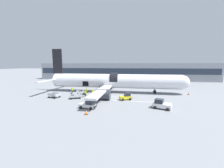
{
  "coord_description": "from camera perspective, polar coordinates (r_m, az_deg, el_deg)",
  "views": [
    {
      "loc": [
        5.87,
        -33.22,
        7.93
      ],
      "look_at": [
        -0.0,
        2.02,
        2.93
      ],
      "focal_mm": 22.0,
      "sensor_mm": 36.0,
      "label": 1
    }
  ],
  "objects": [
    {
      "name": "ground_crew_helper",
      "position": [
        38.01,
        -5.93,
        -2.87
      ],
      "size": [
        0.5,
        0.5,
        1.55
      ],
      "color": "#2D2D33",
      "rests_on": "ground_plane"
    },
    {
      "name": "suitcase_on_tarmac_upright",
      "position": [
        37.13,
        -16.42,
        -4.21
      ],
      "size": [
        0.39,
        0.32,
        0.73
      ],
      "color": "#1E2347",
      "rests_on": "ground_plane"
    },
    {
      "name": "apron_marking_line",
      "position": [
        31.09,
        1.62,
        -6.81
      ],
      "size": [
        23.95,
        0.6,
        0.01
      ],
      "color": "silver",
      "rests_on": "ground_plane"
    },
    {
      "name": "baggage_tug_mid",
      "position": [
        25.82,
        -9.89,
        -8.56
      ],
      "size": [
        3.23,
        2.12,
        1.49
      ],
      "color": "white",
      "rests_on": "ground_plane"
    },
    {
      "name": "ground_crew_loader_b",
      "position": [
        40.28,
        -16.25,
        -2.46
      ],
      "size": [
        0.57,
        0.41,
        1.65
      ],
      "color": "#2D2D33",
      "rests_on": "ground_plane"
    },
    {
      "name": "baggage_cart_queued",
      "position": [
        33.96,
        -14.8,
        -5.04
      ],
      "size": [
        3.74,
        2.85,
        0.9
      ],
      "color": "#B7BABF",
      "rests_on": "ground_plane"
    },
    {
      "name": "baggage_tug_lead",
      "position": [
        26.82,
        19.81,
        -8.04
      ],
      "size": [
        3.57,
        2.72,
        1.75
      ],
      "color": "white",
      "rests_on": "ground_plane"
    },
    {
      "name": "ground_crew_loader_a",
      "position": [
        35.5,
        -10.96,
        -3.7
      ],
      "size": [
        0.55,
        0.36,
        1.6
      ],
      "color": "black",
      "rests_on": "ground_plane"
    },
    {
      "name": "baggage_tug_rear",
      "position": [
        31.54,
        5.86,
        -5.38
      ],
      "size": [
        2.98,
        2.39,
        1.61
      ],
      "color": "yellow",
      "rests_on": "ground_plane"
    },
    {
      "name": "airplane",
      "position": [
        39.88,
        0.32,
        1.14
      ],
      "size": [
        40.97,
        35.38,
        12.69
      ],
      "color": "silver",
      "rests_on": "ground_plane"
    },
    {
      "name": "ground_plane",
      "position": [
        34.65,
        -0.55,
        -5.27
      ],
      "size": [
        500.0,
        500.0,
        0.0
      ],
      "primitive_type": "plane",
      "color": "gray"
    },
    {
      "name": "baggage_cart_loading",
      "position": [
        37.83,
        -12.59,
        -3.44
      ],
      "size": [
        3.35,
        2.58,
        1.21
      ],
      "color": "#B7BABF",
      "rests_on": "ground_plane"
    },
    {
      "name": "ground_crew_marshal",
      "position": [
        36.42,
        -8.1,
        -3.4
      ],
      "size": [
        0.45,
        0.53,
        1.54
      ],
      "color": "#1E2338",
      "rests_on": "ground_plane"
    },
    {
      "name": "safety_cone_nose",
      "position": [
        42.08,
        29.2,
        -3.49
      ],
      "size": [
        0.52,
        0.52,
        0.67
      ],
      "color": "black",
      "rests_on": "ground_plane"
    },
    {
      "name": "baggage_cart_empty",
      "position": [
        36.29,
        -22.81,
        -4.38
      ],
      "size": [
        3.73,
        2.48,
        1.12
      ],
      "color": "#B7BABF",
      "rests_on": "ground_plane"
    },
    {
      "name": "ground_crew_driver",
      "position": [
        39.54,
        -10.41,
        -2.55
      ],
      "size": [
        0.49,
        0.49,
        1.54
      ],
      "color": "#1E2338",
      "rests_on": "ground_plane"
    },
    {
      "name": "ground_crew_supervisor",
      "position": [
        35.26,
        -7.52,
        -3.69
      ],
      "size": [
        0.52,
        0.52,
        1.62
      ],
      "color": "#2D2D33",
      "rests_on": "ground_plane"
    },
    {
      "name": "safety_cone_engine_left",
      "position": [
        22.91,
        -10.63,
        -11.47
      ],
      "size": [
        0.56,
        0.56,
        0.77
      ],
      "color": "black",
      "rests_on": "ground_plane"
    },
    {
      "name": "terminal_strip",
      "position": [
        73.56,
        4.89,
        5.16
      ],
      "size": [
        90.6,
        8.79,
        8.76
      ],
      "color": "gray",
      "rests_on": "ground_plane"
    }
  ]
}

